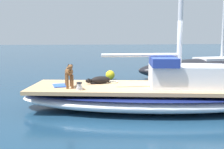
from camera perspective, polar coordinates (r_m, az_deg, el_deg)
ground_plane at (r=8.42m, az=6.80°, el=-6.70°), size 120.00×120.00×0.00m
sailboat_main at (r=8.35m, az=6.84°, el=-4.47°), size 3.82×7.58×0.66m
cabin_house at (r=8.37m, az=14.59°, el=0.02°), size 1.79×2.45×0.84m
dog_brown at (r=7.96m, az=-8.51°, el=0.36°), size 0.94×0.28×0.70m
dog_black at (r=8.63m, az=-2.50°, el=-1.11°), size 0.38×0.95×0.22m
deck_winch at (r=7.64m, az=-6.51°, el=-2.36°), size 0.16×0.16×0.21m
coiled_rope at (r=8.83m, az=0.18°, el=-1.46°), size 0.32×0.32×0.04m
deck_towel at (r=8.35m, az=-10.34°, el=-2.16°), size 0.61×0.45×0.03m
moored_boat_port_side at (r=14.92m, az=18.59°, el=1.35°), size 3.42×7.70×8.06m
mooring_buoy at (r=13.75m, az=-0.36°, el=-0.09°), size 0.44×0.44×0.44m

